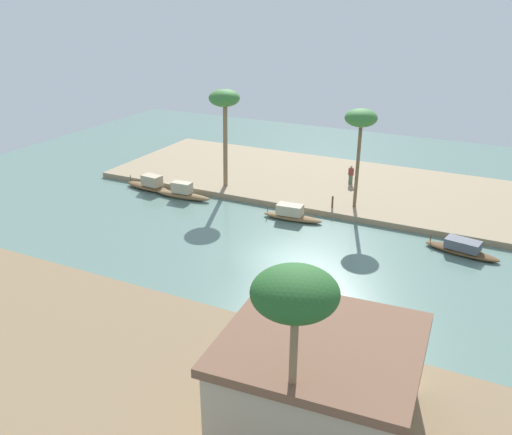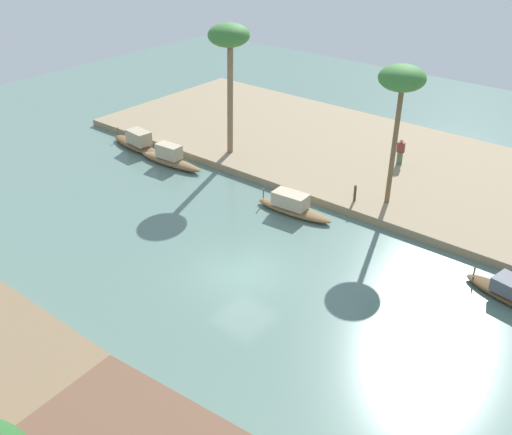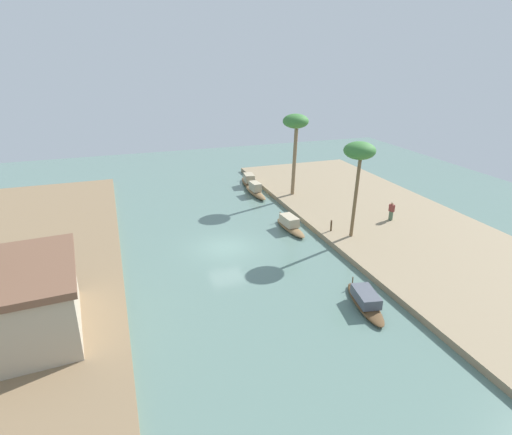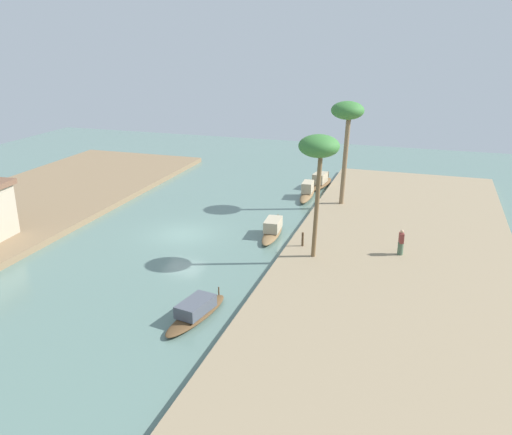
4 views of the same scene
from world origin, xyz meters
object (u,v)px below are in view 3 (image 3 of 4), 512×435
Objects in this scene: palm_tree_left_near at (359,153)px; riverside_building at (9,304)px; sampan_with_red_awning at (365,300)px; palm_tree_left_far at (296,125)px; sampan_downstream_large at (290,225)px; sampan_near_left_bank at (248,181)px; mooring_post at (331,226)px; sampan_midstream at (255,191)px; person_on_near_bank at (391,212)px.

riverside_building is (-5.40, 22.18, -4.55)m from palm_tree_left_near.
sampan_with_red_awning is 0.61× the size of palm_tree_left_far.
sampan_downstream_large is 0.61× the size of riverside_building.
palm_tree_left_near is at bearing -163.04° from sampan_near_left_bank.
riverside_building is at bearing 103.69° from palm_tree_left_near.
sampan_downstream_large is 3.38m from mooring_post.
palm_tree_left_near is (-16.53, -2.96, 6.35)m from sampan_near_left_bank.
sampan_midstream and sampan_near_left_bank have the same top height.
sampan_midstream is 5.50× the size of mooring_post.
riverside_building reaches higher than sampan_midstream.
sampan_with_red_awning is 1.04× the size of sampan_near_left_bank.
person_on_near_bank reaches higher than sampan_downstream_large.
palm_tree_left_near is at bearing -15.71° from sampan_with_red_awning.
sampan_downstream_large is 8.16m from palm_tree_left_near.
sampan_near_left_bank is 1.02× the size of sampan_downstream_large.
palm_tree_left_near reaches higher than sampan_midstream.
person_on_near_bank is 5.86m from mooring_post.
sampan_near_left_bank is at bearing 26.61° from palm_tree_left_far.
sampan_near_left_bank is 15.27m from mooring_post.
sampan_downstream_large is 5.07× the size of mooring_post.
sampan_midstream is at bearing -157.93° from person_on_near_bank.
mooring_post is at bearing -134.46° from sampan_downstream_large.
mooring_post is 0.12× the size of palm_tree_left_near.
mooring_post is (-2.17, -2.56, 0.43)m from sampan_downstream_large.
palm_tree_left_far is (19.05, -3.89, 6.82)m from sampan_with_red_awning.
mooring_post is at bearing -166.09° from sampan_near_left_bank.
sampan_with_red_awning is 1.07× the size of sampan_downstream_large.
person_on_near_bank reaches higher than sampan_near_left_bank.
sampan_near_left_bank is 2.92× the size of person_on_near_bank.
palm_tree_left_near is 0.93× the size of palm_tree_left_far.
sampan_midstream is 9.45m from sampan_downstream_large.
person_on_near_bank reaches higher than sampan_midstream.
mooring_post is at bearing -171.90° from sampan_midstream.
sampan_downstream_large is 10.57m from palm_tree_left_far.
sampan_with_red_awning is at bearing -55.34° from person_on_near_bank.
palm_tree_left_far is at bearing 0.69° from palm_tree_left_near.
sampan_downstream_large is at bearing 49.72° from mooring_post.
sampan_downstream_large reaches higher than sampan_with_red_awning.
palm_tree_left_near is at bearing -179.31° from palm_tree_left_far.
sampan_with_red_awning is at bearing 162.86° from mooring_post.
palm_tree_left_near is at bearing -82.91° from person_on_near_bank.
palm_tree_left_far is (-2.12, -3.25, 6.73)m from sampan_midstream.
palm_tree_left_far is (-5.65, -2.83, 6.72)m from sampan_near_left_bank.
riverside_building is (-21.94, 19.22, 1.80)m from sampan_near_left_bank.
sampan_near_left_bank is 17.96m from palm_tree_left_near.
sampan_midstream is 11.85m from mooring_post.
sampan_midstream reaches higher than mooring_post.
sampan_near_left_bank is 13.00m from sampan_downstream_large.
palm_tree_left_near is at bearing -142.21° from mooring_post.
mooring_post is at bearing -76.41° from riverside_building.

